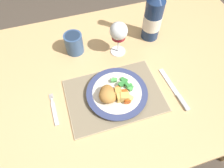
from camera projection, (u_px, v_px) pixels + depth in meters
name	position (u px, v px, depth m)	size (l,w,h in m)	color
ground_plane	(112.00, 135.00, 1.45)	(6.00, 6.00, 0.00)	#4C4238
dining_table	(113.00, 85.00, 0.90)	(1.46, 0.84, 0.74)	tan
placemat	(114.00, 95.00, 0.77)	(0.36, 0.25, 0.01)	tan
dinner_plate	(117.00, 93.00, 0.76)	(0.23, 0.23, 0.02)	silver
breaded_croquettes	(108.00, 95.00, 0.72)	(0.08, 0.10, 0.05)	#A87033
green_beans_pile	(124.00, 84.00, 0.76)	(0.08, 0.08, 0.02)	green
glazed_carrots	(123.00, 95.00, 0.73)	(0.05, 0.08, 0.02)	orange
fork	(54.00, 111.00, 0.73)	(0.02, 0.14, 0.01)	silver
table_knife	(176.00, 92.00, 0.78)	(0.03, 0.21, 0.01)	silver
wine_glass	(119.00, 33.00, 0.81)	(0.07, 0.07, 0.16)	silver
bottle	(153.00, 16.00, 0.86)	(0.08, 0.08, 0.29)	navy
roast_potatoes	(123.00, 96.00, 0.72)	(0.06, 0.07, 0.03)	#DBB256
drinking_cup	(74.00, 43.00, 0.86)	(0.08, 0.08, 0.09)	#385684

